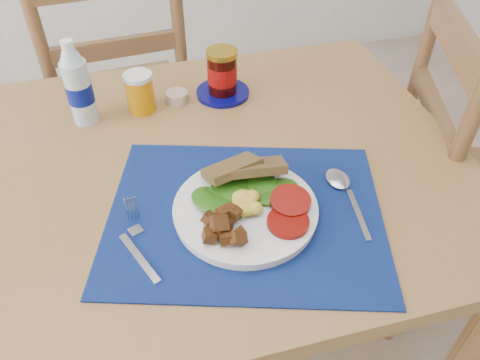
# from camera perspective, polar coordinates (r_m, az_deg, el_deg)

# --- Properties ---
(table) EXTENTS (1.40, 0.90, 0.75)m
(table) POSITION_cam_1_polar(r_m,az_deg,el_deg) (1.05, -11.17, -2.47)
(table) COLOR brown
(table) RESTS_ON ground
(chair_far) EXTENTS (0.48, 0.46, 1.21)m
(chair_far) POSITION_cam_1_polar(r_m,az_deg,el_deg) (1.64, -14.68, 12.16)
(chair_far) COLOR #55341E
(chair_far) RESTS_ON ground
(chair_end) EXTENTS (0.53, 0.55, 1.18)m
(chair_end) POSITION_cam_1_polar(r_m,az_deg,el_deg) (1.39, 25.61, 2.26)
(chair_end) COLOR #55341E
(chair_end) RESTS_ON ground
(placemat) EXTENTS (0.61, 0.53, 0.00)m
(placemat) POSITION_cam_1_polar(r_m,az_deg,el_deg) (0.89, 0.66, -4.16)
(placemat) COLOR black
(placemat) RESTS_ON table
(breakfast_plate) EXTENTS (0.27, 0.27, 0.06)m
(breakfast_plate) POSITION_cam_1_polar(r_m,az_deg,el_deg) (0.87, 0.39, -3.47)
(breakfast_plate) COLOR silver
(breakfast_plate) RESTS_ON placemat
(fork) EXTENTS (0.06, 0.18, 0.00)m
(fork) POSITION_cam_1_polar(r_m,az_deg,el_deg) (0.86, -12.45, -7.18)
(fork) COLOR #B2B5BA
(fork) RESTS_ON placemat
(spoon) EXTENTS (0.05, 0.20, 0.01)m
(spoon) POSITION_cam_1_polar(r_m,az_deg,el_deg) (0.95, 12.48, -1.12)
(spoon) COLOR #B2B5BA
(spoon) RESTS_ON placemat
(water_bottle) EXTENTS (0.06, 0.06, 0.20)m
(water_bottle) POSITION_cam_1_polar(r_m,az_deg,el_deg) (1.14, -19.08, 10.62)
(water_bottle) COLOR #ADBFCC
(water_bottle) RESTS_ON table
(juice_glass) EXTENTS (0.07, 0.07, 0.09)m
(juice_glass) POSITION_cam_1_polar(r_m,az_deg,el_deg) (1.16, -12.06, 10.29)
(juice_glass) COLOR #C47B05
(juice_glass) RESTS_ON table
(ramekin) EXTENTS (0.05, 0.05, 0.03)m
(ramekin) POSITION_cam_1_polar(r_m,az_deg,el_deg) (1.19, -7.70, 9.98)
(ramekin) COLOR tan
(ramekin) RESTS_ON table
(jam_on_saucer) EXTENTS (0.14, 0.14, 0.12)m
(jam_on_saucer) POSITION_cam_1_polar(r_m,az_deg,el_deg) (1.19, -2.17, 12.59)
(jam_on_saucer) COLOR #050653
(jam_on_saucer) RESTS_ON table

